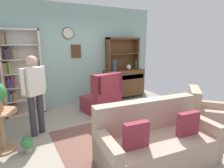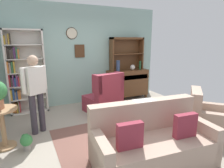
{
  "view_description": "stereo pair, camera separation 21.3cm",
  "coord_description": "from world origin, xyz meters",
  "px_view_note": "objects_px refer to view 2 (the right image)",
  "views": [
    {
      "loc": [
        -1.73,
        -3.1,
        1.83
      ],
      "look_at": [
        0.1,
        0.2,
        0.95
      ],
      "focal_mm": 30.11,
      "sensor_mm": 36.0,
      "label": 1
    },
    {
      "loc": [
        -1.54,
        -3.19,
        1.83
      ],
      "look_at": [
        0.1,
        0.2,
        0.95
      ],
      "focal_mm": 30.11,
      "sensor_mm": 36.0,
      "label": 2
    }
  ],
  "objects_px": {
    "bookshelf": "(23,73)",
    "vase_tall": "(118,66)",
    "sideboard": "(128,83)",
    "plant_stand": "(2,124)",
    "coffee_table": "(133,116)",
    "potted_plant_small": "(26,141)",
    "book_stack": "(130,110)",
    "wingback_chair": "(105,98)",
    "vase_round": "(133,67)",
    "couch_floral": "(152,143)",
    "sideboard_hutch": "(126,49)",
    "bottle_wine": "(140,65)",
    "person_reading": "(35,89)",
    "armchair_floral": "(208,120)"
  },
  "relations": [
    {
      "from": "vase_tall",
      "to": "vase_round",
      "type": "distance_m",
      "value": 0.53
    },
    {
      "from": "vase_tall",
      "to": "book_stack",
      "type": "bearing_deg",
      "value": -110.82
    },
    {
      "from": "wingback_chair",
      "to": "person_reading",
      "type": "xyz_separation_m",
      "value": [
        -1.64,
        -0.41,
        0.52
      ]
    },
    {
      "from": "armchair_floral",
      "to": "plant_stand",
      "type": "xyz_separation_m",
      "value": [
        -3.62,
        1.19,
        0.15
      ]
    },
    {
      "from": "sideboard",
      "to": "coffee_table",
      "type": "distance_m",
      "value": 2.36
    },
    {
      "from": "plant_stand",
      "to": "book_stack",
      "type": "xyz_separation_m",
      "value": [
        2.27,
        -0.45,
        0.03
      ]
    },
    {
      "from": "vase_tall",
      "to": "couch_floral",
      "type": "bearing_deg",
      "value": -107.95
    },
    {
      "from": "couch_floral",
      "to": "armchair_floral",
      "type": "height_order",
      "value": "couch_floral"
    },
    {
      "from": "plant_stand",
      "to": "sideboard",
      "type": "bearing_deg",
      "value": 24.78
    },
    {
      "from": "sideboard_hutch",
      "to": "bottle_wine",
      "type": "relative_size",
      "value": 3.92
    },
    {
      "from": "sideboard",
      "to": "potted_plant_small",
      "type": "distance_m",
      "value": 3.57
    },
    {
      "from": "potted_plant_small",
      "to": "person_reading",
      "type": "height_order",
      "value": "person_reading"
    },
    {
      "from": "armchair_floral",
      "to": "wingback_chair",
      "type": "distance_m",
      "value": 2.38
    },
    {
      "from": "wingback_chair",
      "to": "book_stack",
      "type": "relative_size",
      "value": 6.16
    },
    {
      "from": "bookshelf",
      "to": "book_stack",
      "type": "xyz_separation_m",
      "value": [
        1.86,
        -2.1,
        -0.57
      ]
    },
    {
      "from": "bookshelf",
      "to": "sideboard_hutch",
      "type": "height_order",
      "value": "bookshelf"
    },
    {
      "from": "sideboard",
      "to": "couch_floral",
      "type": "distance_m",
      "value": 3.29
    },
    {
      "from": "couch_floral",
      "to": "coffee_table",
      "type": "distance_m",
      "value": 0.94
    },
    {
      "from": "bookshelf",
      "to": "vase_tall",
      "type": "distance_m",
      "value": 2.6
    },
    {
      "from": "person_reading",
      "to": "coffee_table",
      "type": "bearing_deg",
      "value": -26.39
    },
    {
      "from": "bookshelf",
      "to": "vase_round",
      "type": "relative_size",
      "value": 12.35
    },
    {
      "from": "sideboard",
      "to": "wingback_chair",
      "type": "xyz_separation_m",
      "value": [
        -1.17,
        -0.83,
        -0.13
      ]
    },
    {
      "from": "wingback_chair",
      "to": "vase_round",
      "type": "bearing_deg",
      "value": 30.53
    },
    {
      "from": "armchair_floral",
      "to": "plant_stand",
      "type": "distance_m",
      "value": 3.81
    },
    {
      "from": "couch_floral",
      "to": "coffee_table",
      "type": "bearing_deg",
      "value": 74.96
    },
    {
      "from": "couch_floral",
      "to": "coffee_table",
      "type": "height_order",
      "value": "couch_floral"
    },
    {
      "from": "bookshelf",
      "to": "sideboard_hutch",
      "type": "distance_m",
      "value": 3.03
    },
    {
      "from": "vase_round",
      "to": "couch_floral",
      "type": "bearing_deg",
      "value": -116.56
    },
    {
      "from": "wingback_chair",
      "to": "book_stack",
      "type": "bearing_deg",
      "value": -88.06
    },
    {
      "from": "vase_tall",
      "to": "wingback_chair",
      "type": "relative_size",
      "value": 0.31
    },
    {
      "from": "plant_stand",
      "to": "coffee_table",
      "type": "relative_size",
      "value": 0.89
    },
    {
      "from": "sideboard",
      "to": "plant_stand",
      "type": "xyz_separation_m",
      "value": [
        -3.39,
        -1.57,
        -0.07
      ]
    },
    {
      "from": "sideboard_hutch",
      "to": "couch_floral",
      "type": "distance_m",
      "value": 3.6
    },
    {
      "from": "person_reading",
      "to": "vase_round",
      "type": "bearing_deg",
      "value": 21.73
    },
    {
      "from": "vase_round",
      "to": "coffee_table",
      "type": "height_order",
      "value": "vase_round"
    },
    {
      "from": "bookshelf",
      "to": "bottle_wine",
      "type": "xyz_separation_m",
      "value": [
        3.38,
        -0.17,
        0.02
      ]
    },
    {
      "from": "bookshelf",
      "to": "armchair_floral",
      "type": "relative_size",
      "value": 1.94
    },
    {
      "from": "bottle_wine",
      "to": "plant_stand",
      "type": "bearing_deg",
      "value": -158.67
    },
    {
      "from": "armchair_floral",
      "to": "wingback_chair",
      "type": "relative_size",
      "value": 1.03
    },
    {
      "from": "sideboard",
      "to": "potted_plant_small",
      "type": "xyz_separation_m",
      "value": [
        -3.05,
        -1.83,
        -0.35
      ]
    },
    {
      "from": "couch_floral",
      "to": "wingback_chair",
      "type": "xyz_separation_m",
      "value": [
        0.17,
        2.17,
        0.07
      ]
    },
    {
      "from": "plant_stand",
      "to": "person_reading",
      "type": "relative_size",
      "value": 0.45
    },
    {
      "from": "book_stack",
      "to": "bottle_wine",
      "type": "bearing_deg",
      "value": 51.83
    },
    {
      "from": "sideboard",
      "to": "coffee_table",
      "type": "relative_size",
      "value": 1.63
    },
    {
      "from": "bookshelf",
      "to": "sideboard_hutch",
      "type": "relative_size",
      "value": 1.91
    },
    {
      "from": "bookshelf",
      "to": "armchair_floral",
      "type": "distance_m",
      "value": 4.36
    },
    {
      "from": "bookshelf",
      "to": "couch_floral",
      "type": "bearing_deg",
      "value": -61.8
    },
    {
      "from": "wingback_chair",
      "to": "potted_plant_small",
      "type": "bearing_deg",
      "value": -152.19
    },
    {
      "from": "sideboard",
      "to": "vase_tall",
      "type": "relative_size",
      "value": 3.97
    },
    {
      "from": "bookshelf",
      "to": "coffee_table",
      "type": "xyz_separation_m",
      "value": [
        1.9,
        -2.17,
        -0.69
      ]
    }
  ]
}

